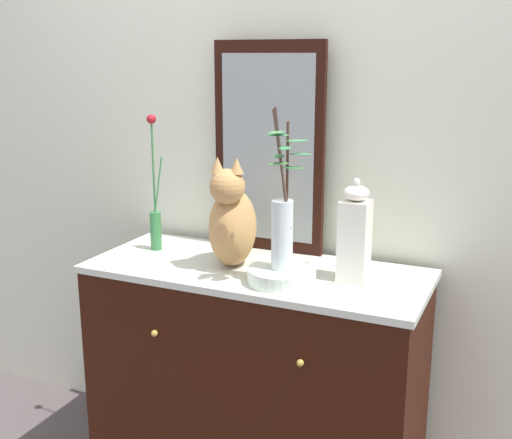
{
  "coord_description": "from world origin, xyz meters",
  "views": [
    {
      "loc": [
        0.9,
        -2.0,
        1.64
      ],
      "look_at": [
        0.0,
        0.0,
        1.07
      ],
      "focal_mm": 45.07,
      "sensor_mm": 36.0,
      "label": 1
    }
  ],
  "objects_px": {
    "vase_glass_clear": "(282,224)",
    "bowl_porcelain": "(282,276)",
    "cat_sitting": "(232,221)",
    "vase_slim_green": "(155,212)",
    "jar_lidded_porcelain": "(355,234)",
    "sideboard": "(256,380)",
    "mirror_leaning": "(269,148)"
  },
  "relations": [
    {
      "from": "sideboard",
      "to": "cat_sitting",
      "type": "distance_m",
      "value": 0.62
    },
    {
      "from": "vase_slim_green",
      "to": "cat_sitting",
      "type": "bearing_deg",
      "value": -8.6
    },
    {
      "from": "vase_slim_green",
      "to": "bowl_porcelain",
      "type": "height_order",
      "value": "vase_slim_green"
    },
    {
      "from": "vase_slim_green",
      "to": "vase_glass_clear",
      "type": "distance_m",
      "value": 0.62
    },
    {
      "from": "mirror_leaning",
      "to": "sideboard",
      "type": "bearing_deg",
      "value": -77.31
    },
    {
      "from": "vase_slim_green",
      "to": "bowl_porcelain",
      "type": "xyz_separation_m",
      "value": [
        0.59,
        -0.15,
        -0.12
      ]
    },
    {
      "from": "mirror_leaning",
      "to": "jar_lidded_porcelain",
      "type": "relative_size",
      "value": 2.26
    },
    {
      "from": "bowl_porcelain",
      "to": "vase_glass_clear",
      "type": "distance_m",
      "value": 0.18
    },
    {
      "from": "cat_sitting",
      "to": "vase_glass_clear",
      "type": "height_order",
      "value": "vase_glass_clear"
    },
    {
      "from": "sideboard",
      "to": "cat_sitting",
      "type": "xyz_separation_m",
      "value": [
        -0.09,
        -0.01,
        0.61
      ]
    },
    {
      "from": "sideboard",
      "to": "vase_slim_green",
      "type": "distance_m",
      "value": 0.75
    },
    {
      "from": "mirror_leaning",
      "to": "bowl_porcelain",
      "type": "relative_size",
      "value": 3.46
    },
    {
      "from": "mirror_leaning",
      "to": "jar_lidded_porcelain",
      "type": "distance_m",
      "value": 0.52
    },
    {
      "from": "cat_sitting",
      "to": "vase_slim_green",
      "type": "xyz_separation_m",
      "value": [
        -0.36,
        0.05,
        -0.02
      ]
    },
    {
      "from": "sideboard",
      "to": "jar_lidded_porcelain",
      "type": "distance_m",
      "value": 0.7
    },
    {
      "from": "cat_sitting",
      "to": "vase_slim_green",
      "type": "relative_size",
      "value": 0.77
    },
    {
      "from": "bowl_porcelain",
      "to": "vase_glass_clear",
      "type": "relative_size",
      "value": 0.43
    },
    {
      "from": "vase_slim_green",
      "to": "vase_glass_clear",
      "type": "xyz_separation_m",
      "value": [
        0.6,
        -0.16,
        0.06
      ]
    },
    {
      "from": "cat_sitting",
      "to": "vase_slim_green",
      "type": "height_order",
      "value": "vase_slim_green"
    },
    {
      "from": "vase_slim_green",
      "to": "vase_glass_clear",
      "type": "bearing_deg",
      "value": -14.83
    },
    {
      "from": "mirror_leaning",
      "to": "jar_lidded_porcelain",
      "type": "height_order",
      "value": "mirror_leaning"
    },
    {
      "from": "sideboard",
      "to": "jar_lidded_porcelain",
      "type": "bearing_deg",
      "value": 3.41
    },
    {
      "from": "jar_lidded_porcelain",
      "to": "bowl_porcelain",
      "type": "bearing_deg",
      "value": -148.71
    },
    {
      "from": "mirror_leaning",
      "to": "vase_glass_clear",
      "type": "bearing_deg",
      "value": -60.08
    },
    {
      "from": "mirror_leaning",
      "to": "vase_glass_clear",
      "type": "distance_m",
      "value": 0.44
    },
    {
      "from": "jar_lidded_porcelain",
      "to": "sideboard",
      "type": "bearing_deg",
      "value": -176.59
    },
    {
      "from": "vase_glass_clear",
      "to": "bowl_porcelain",
      "type": "bearing_deg",
      "value": 126.08
    },
    {
      "from": "sideboard",
      "to": "jar_lidded_porcelain",
      "type": "relative_size",
      "value": 3.48
    },
    {
      "from": "sideboard",
      "to": "vase_slim_green",
      "type": "relative_size",
      "value": 2.32
    },
    {
      "from": "vase_glass_clear",
      "to": "cat_sitting",
      "type": "bearing_deg",
      "value": 156.29
    },
    {
      "from": "sideboard",
      "to": "vase_glass_clear",
      "type": "distance_m",
      "value": 0.68
    },
    {
      "from": "vase_glass_clear",
      "to": "jar_lidded_porcelain",
      "type": "height_order",
      "value": "vase_glass_clear"
    }
  ]
}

